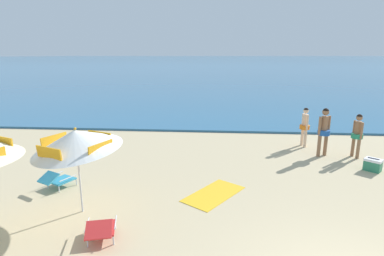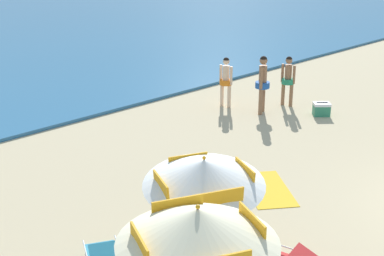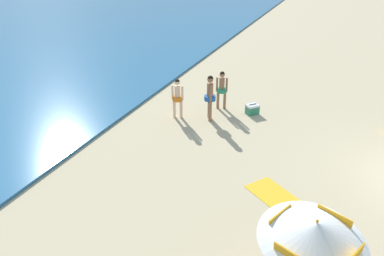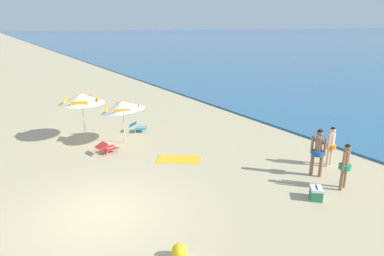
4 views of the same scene
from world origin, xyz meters
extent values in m
cone|color=white|center=(-5.46, 2.80, 1.78)|extent=(2.87, 2.87, 0.72)
cube|color=orange|center=(-5.18, 3.47, 1.68)|extent=(0.68, 0.32, 0.25)
cube|color=orange|center=(-4.79, 2.53, 1.68)|extent=(0.32, 0.68, 0.25)
sphere|color=orange|center=(-5.46, 2.80, 2.04)|extent=(0.06, 0.06, 0.06)
cylinder|color=beige|center=(1.29, 8.55, 0.39)|extent=(0.11, 0.11, 0.78)
cylinder|color=beige|center=(1.24, 8.82, 0.39)|extent=(0.11, 0.11, 0.78)
cylinder|color=orange|center=(1.26, 8.68, 0.80)|extent=(0.39, 0.39, 0.16)
cylinder|color=beige|center=(1.26, 8.68, 1.05)|extent=(0.21, 0.21, 0.55)
cylinder|color=beige|center=(1.30, 8.49, 1.04)|extent=(0.08, 0.08, 0.58)
cylinder|color=beige|center=(1.23, 8.87, 1.04)|extent=(0.08, 0.08, 0.58)
sphere|color=beige|center=(1.26, 8.68, 1.47)|extent=(0.21, 0.21, 0.21)
sphere|color=black|center=(1.26, 8.68, 1.49)|extent=(0.19, 0.19, 0.19)
cylinder|color=#8C6042|center=(2.78, 7.27, 0.39)|extent=(0.11, 0.11, 0.78)
cylinder|color=#8C6042|center=(2.71, 7.53, 0.39)|extent=(0.11, 0.11, 0.78)
cylinder|color=#23845B|center=(2.75, 7.40, 0.80)|extent=(0.39, 0.39, 0.16)
cylinder|color=#8C6042|center=(2.75, 7.40, 1.06)|extent=(0.22, 0.22, 0.55)
cylinder|color=#8C6042|center=(2.80, 7.21, 1.04)|extent=(0.08, 0.08, 0.59)
cylinder|color=#8C6042|center=(2.70, 7.59, 1.04)|extent=(0.08, 0.08, 0.59)
sphere|color=#8C6042|center=(2.75, 7.40, 1.48)|extent=(0.21, 0.21, 0.21)
sphere|color=black|center=(2.75, 7.40, 1.50)|extent=(0.20, 0.20, 0.20)
cylinder|color=#8C6042|center=(1.46, 7.40, 0.44)|extent=(0.13, 0.13, 0.87)
cylinder|color=#8C6042|center=(1.74, 7.54, 0.44)|extent=(0.13, 0.13, 0.87)
cylinder|color=#1E51A3|center=(1.60, 7.47, 0.89)|extent=(0.44, 0.44, 0.18)
cylinder|color=#8C6042|center=(1.60, 7.47, 1.18)|extent=(0.24, 0.24, 0.62)
cylinder|color=#8C6042|center=(1.40, 7.37, 1.16)|extent=(0.09, 0.09, 0.65)
cylinder|color=#8C6042|center=(1.79, 7.57, 1.16)|extent=(0.09, 0.09, 0.65)
sphere|color=#8C6042|center=(1.60, 7.47, 1.65)|extent=(0.24, 0.24, 0.24)
sphere|color=black|center=(1.60, 7.47, 1.67)|extent=(0.22, 0.22, 0.22)
cube|color=#2D7F5B|center=(2.74, 6.07, 0.16)|extent=(0.58, 0.57, 0.32)
cube|color=white|center=(2.74, 6.07, 0.36)|extent=(0.60, 0.59, 0.08)
cylinder|color=black|center=(2.74, 6.07, 0.42)|extent=(0.27, 0.24, 0.02)
cube|color=gold|center=(-2.34, 3.97, 0.01)|extent=(1.77, 1.99, 0.01)
camera|label=1|loc=(-2.34, -3.56, 3.65)|focal=28.45mm
camera|label=2|loc=(-11.29, -3.10, 5.60)|focal=53.12mm
camera|label=3|loc=(-11.13, 2.75, 6.53)|focal=35.98mm
camera|label=4|loc=(8.64, -2.17, 5.26)|focal=30.89mm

